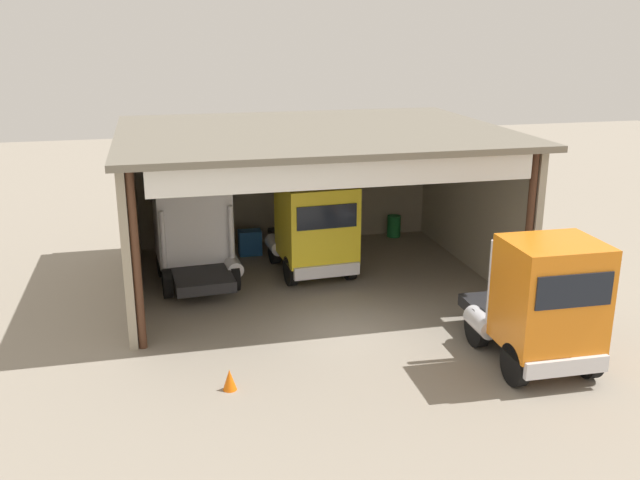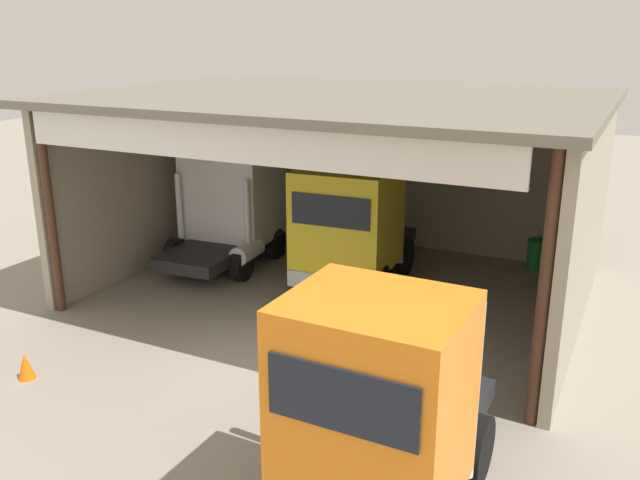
{
  "view_description": "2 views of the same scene",
  "coord_description": "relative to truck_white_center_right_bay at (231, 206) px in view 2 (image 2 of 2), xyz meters",
  "views": [
    {
      "loc": [
        -5.25,
        -18.86,
        8.92
      ],
      "look_at": [
        0.0,
        3.36,
        1.85
      ],
      "focal_mm": 39.34,
      "sensor_mm": 36.0,
      "label": 1
    },
    {
      "loc": [
        7.32,
        -11.47,
        7.03
      ],
      "look_at": [
        0.0,
        3.36,
        1.85
      ],
      "focal_mm": 37.78,
      "sensor_mm": 36.0,
      "label": 2
    }
  ],
  "objects": [
    {
      "name": "truck_orange_yard_outside",
      "position": [
        8.49,
        -9.0,
        0.08
      ],
      "size": [
        2.57,
        4.86,
        3.66
      ],
      "rotation": [
        0.0,
        0.0,
        3.12
      ],
      "color": "orange",
      "rests_on": "ground"
    },
    {
      "name": "truck_white_center_right_bay",
      "position": [
        0.0,
        0.0,
        0.0
      ],
      "size": [
        2.94,
        4.64,
        3.41
      ],
      "rotation": [
        0.0,
        0.0,
        0.07
      ],
      "color": "white",
      "rests_on": "ground"
    },
    {
      "name": "truck_yellow_left_bay",
      "position": [
        4.25,
        -0.47,
        0.05
      ],
      "size": [
        2.87,
        5.36,
        3.52
      ],
      "rotation": [
        0.0,
        0.0,
        3.2
      ],
      "color": "yellow",
      "rests_on": "ground"
    },
    {
      "name": "traffic_cone",
      "position": [
        0.29,
        -8.31,
        -1.52
      ],
      "size": [
        0.36,
        0.36,
        0.56
      ],
      "primitive_type": "cone",
      "color": "orange",
      "rests_on": "ground"
    },
    {
      "name": "oil_drum",
      "position": [
        8.75,
        3.49,
        -1.34
      ],
      "size": [
        0.58,
        0.58,
        0.93
      ],
      "primitive_type": "cylinder",
      "color": "#197233",
      "rests_on": "ground"
    },
    {
      "name": "ground_plane",
      "position": [
        4.11,
        -5.46,
        -1.8
      ],
      "size": [
        80.0,
        80.0,
        0.0
      ],
      "primitive_type": "plane",
      "color": "gray",
      "rests_on": "ground"
    },
    {
      "name": "tool_cart",
      "position": [
        2.3,
        2.45,
        -1.3
      ],
      "size": [
        0.9,
        0.6,
        1.0
      ],
      "primitive_type": "cube",
      "color": "#1E59A5",
      "rests_on": "ground"
    },
    {
      "name": "workshop_shed",
      "position": [
        4.11,
        0.18,
        1.95
      ],
      "size": [
        13.07,
        10.36,
        5.48
      ],
      "color": "#9E937F",
      "rests_on": "ground"
    }
  ]
}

